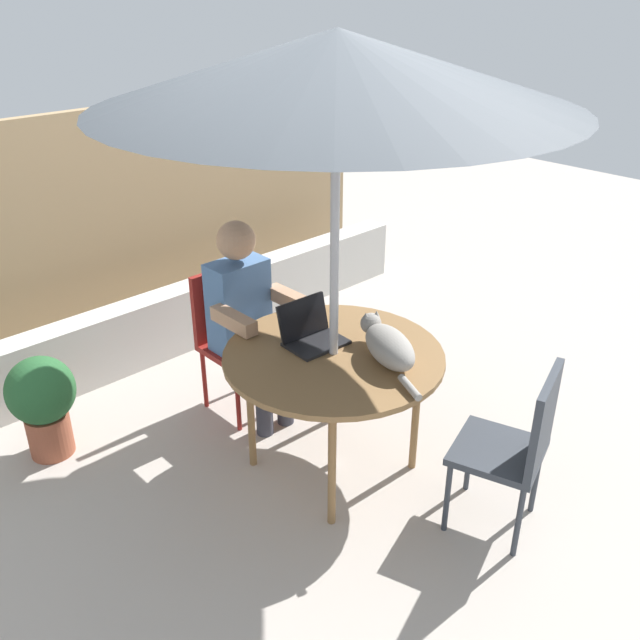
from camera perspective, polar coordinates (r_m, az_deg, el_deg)
The scene contains 11 objects.
ground_plane at distance 3.88m, azimuth 1.04°, elevation -11.95°, with size 14.00×14.00×0.00m, color #ADA399.
fence_back at distance 5.31m, azimuth -17.79°, elevation 7.75°, with size 4.96×0.08×1.61m, color tan.
planter_wall_low at distance 4.93m, azimuth -13.01°, elevation -0.40°, with size 4.47×0.20×0.46m, color beige.
patio_table at distance 3.50m, azimuth 1.13°, elevation -3.48°, with size 1.13×1.13×0.72m.
patio_umbrella at distance 3.04m, azimuth 1.38°, elevation 20.14°, with size 2.12×2.12×2.24m.
chair_occupied at distance 4.16m, azimuth -7.34°, elevation -0.80°, with size 0.40×0.40×0.88m.
chair_empty at distance 3.33m, azimuth 16.16°, elevation -9.62°, with size 0.50×0.50×0.88m.
person_seated at distance 3.97m, azimuth -6.12°, elevation 0.61°, with size 0.48×0.48×1.22m.
laptop at distance 3.56m, azimuth -0.88°, elevation -0.85°, with size 0.31×0.27×0.21m.
cat at distance 3.39m, azimuth 5.62°, elevation -2.08°, with size 0.36×0.60×0.17m.
potted_plant_near_fence at distance 4.06m, azimuth -22.06°, elevation -6.18°, with size 0.37×0.37×0.60m.
Camera 1 is at (-2.13, -2.14, 2.44)m, focal length 38.50 mm.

